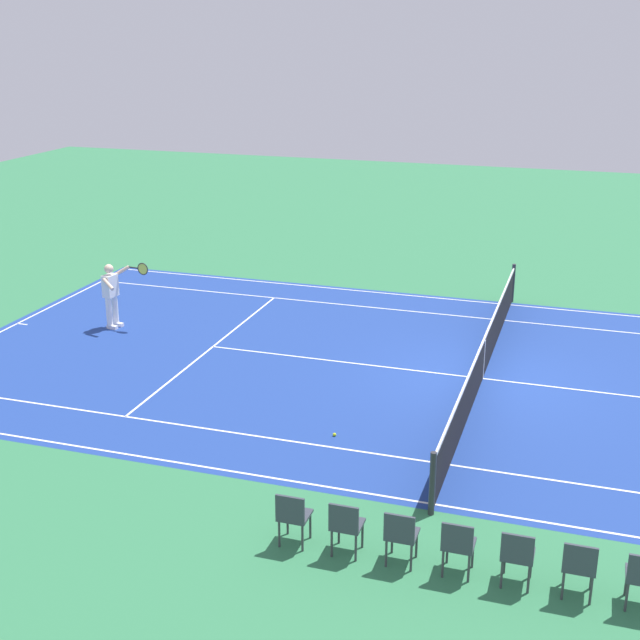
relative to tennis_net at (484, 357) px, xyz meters
The scene contains 12 objects.
ground_plane 0.49m from the tennis_net, ahead, with size 60.00×60.00×0.00m, color #2D7247.
court_slab 0.49m from the tennis_net, ahead, with size 24.20×11.40×0.00m, color navy.
court_line_markings 0.49m from the tennis_net, ahead, with size 23.85×11.05×0.01m.
tennis_net is the anchor object (origin of this frame).
tennis_player_near 9.39m from the tennis_net, ahead, with size 1.12×0.77×1.70m.
tennis_ball 4.32m from the tennis_net, 58.49° to the left, with size 0.07×0.07×0.07m, color #CCE01E.
spectator_chair_1 7.63m from the tennis_net, 107.23° to the left, with size 0.44×0.44×0.88m.
spectator_chair_2 7.43m from the tennis_net, 101.28° to the left, with size 0.44×0.44×0.88m.
spectator_chair_3 7.31m from the tennis_net, 95.07° to the left, with size 0.44×0.44×0.88m.
spectator_chair_4 7.29m from the tennis_net, 88.74° to the left, with size 0.44×0.44×0.88m.
spectator_chair_5 7.35m from the tennis_net, 82.45° to the left, with size 0.44×0.44×0.88m.
spectator_chair_6 7.50m from the tennis_net, 76.32° to the left, with size 0.44×0.44×0.88m.
Camera 1 is at (-2.02, 17.73, 7.31)m, focal length 48.88 mm.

